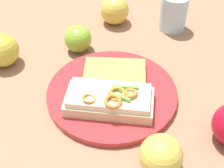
{
  "coord_description": "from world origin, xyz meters",
  "views": [
    {
      "loc": [
        -0.21,
        -0.46,
        0.51
      ],
      "look_at": [
        0.0,
        0.0,
        0.04
      ],
      "focal_mm": 51.54,
      "sensor_mm": 36.0,
      "label": 1
    }
  ],
  "objects_px": {
    "apple_3": "(115,10)",
    "drinking_glass": "(174,13)",
    "sandwich": "(110,100)",
    "apple_2": "(159,156)",
    "apple_1": "(2,50)",
    "bread_slice_side": "(115,74)",
    "apple_0": "(78,39)",
    "plate": "(112,93)"
  },
  "relations": [
    {
      "from": "apple_1",
      "to": "apple_3",
      "type": "bearing_deg",
      "value": 10.01
    },
    {
      "from": "apple_3",
      "to": "drinking_glass",
      "type": "relative_size",
      "value": 0.82
    },
    {
      "from": "drinking_glass",
      "to": "apple_2",
      "type": "bearing_deg",
      "value": -125.5
    },
    {
      "from": "sandwich",
      "to": "drinking_glass",
      "type": "xyz_separation_m",
      "value": [
        0.29,
        0.22,
        0.02
      ]
    },
    {
      "from": "plate",
      "to": "drinking_glass",
      "type": "bearing_deg",
      "value": 33.58
    },
    {
      "from": "bread_slice_side",
      "to": "drinking_glass",
      "type": "relative_size",
      "value": 1.41
    },
    {
      "from": "apple_2",
      "to": "apple_3",
      "type": "xyz_separation_m",
      "value": [
        0.14,
        0.48,
        0.0
      ]
    },
    {
      "from": "apple_0",
      "to": "drinking_glass",
      "type": "height_order",
      "value": "drinking_glass"
    },
    {
      "from": "sandwich",
      "to": "apple_2",
      "type": "xyz_separation_m",
      "value": [
        0.02,
        -0.16,
        0.0
      ]
    },
    {
      "from": "sandwich",
      "to": "apple_1",
      "type": "height_order",
      "value": "apple_1"
    },
    {
      "from": "apple_0",
      "to": "drinking_glass",
      "type": "distance_m",
      "value": 0.28
    },
    {
      "from": "bread_slice_side",
      "to": "apple_0",
      "type": "xyz_separation_m",
      "value": [
        -0.03,
        0.15,
        0.01
      ]
    },
    {
      "from": "apple_2",
      "to": "drinking_glass",
      "type": "height_order",
      "value": "drinking_glass"
    },
    {
      "from": "apple_3",
      "to": "apple_1",
      "type": "bearing_deg",
      "value": -169.99
    },
    {
      "from": "apple_3",
      "to": "drinking_glass",
      "type": "distance_m",
      "value": 0.17
    },
    {
      "from": "sandwich",
      "to": "apple_0",
      "type": "distance_m",
      "value": 0.23
    },
    {
      "from": "sandwich",
      "to": "drinking_glass",
      "type": "relative_size",
      "value": 2.03
    },
    {
      "from": "plate",
      "to": "apple_2",
      "type": "distance_m",
      "value": 0.21
    },
    {
      "from": "plate",
      "to": "apple_0",
      "type": "height_order",
      "value": "apple_0"
    },
    {
      "from": "bread_slice_side",
      "to": "drinking_glass",
      "type": "bearing_deg",
      "value": -122.51
    },
    {
      "from": "sandwich",
      "to": "drinking_glass",
      "type": "bearing_deg",
      "value": -111.29
    },
    {
      "from": "apple_1",
      "to": "apple_2",
      "type": "distance_m",
      "value": 0.46
    },
    {
      "from": "apple_0",
      "to": "apple_1",
      "type": "bearing_deg",
      "value": 172.65
    },
    {
      "from": "bread_slice_side",
      "to": "apple_1",
      "type": "bearing_deg",
      "value": -10.84
    },
    {
      "from": "apple_2",
      "to": "drinking_glass",
      "type": "relative_size",
      "value": 0.78
    },
    {
      "from": "bread_slice_side",
      "to": "apple_1",
      "type": "distance_m",
      "value": 0.28
    },
    {
      "from": "sandwich",
      "to": "apple_0",
      "type": "bearing_deg",
      "value": -61.82
    },
    {
      "from": "plate",
      "to": "drinking_glass",
      "type": "distance_m",
      "value": 0.33
    },
    {
      "from": "sandwich",
      "to": "apple_3",
      "type": "distance_m",
      "value": 0.35
    },
    {
      "from": "plate",
      "to": "drinking_glass",
      "type": "relative_size",
      "value": 2.91
    },
    {
      "from": "sandwich",
      "to": "apple_1",
      "type": "distance_m",
      "value": 0.31
    },
    {
      "from": "apple_0",
      "to": "drinking_glass",
      "type": "xyz_separation_m",
      "value": [
        0.28,
        -0.01,
        0.01
      ]
    },
    {
      "from": "apple_2",
      "to": "apple_1",
      "type": "bearing_deg",
      "value": 114.44
    },
    {
      "from": "apple_0",
      "to": "apple_1",
      "type": "distance_m",
      "value": 0.19
    },
    {
      "from": "drinking_glass",
      "to": "apple_3",
      "type": "bearing_deg",
      "value": 145.46
    },
    {
      "from": "apple_0",
      "to": "apple_3",
      "type": "xyz_separation_m",
      "value": [
        0.14,
        0.08,
        0.01
      ]
    },
    {
      "from": "apple_3",
      "to": "drinking_glass",
      "type": "height_order",
      "value": "drinking_glass"
    },
    {
      "from": "sandwich",
      "to": "bread_slice_side",
      "type": "xyz_separation_m",
      "value": [
        0.05,
        0.08,
        -0.01
      ]
    },
    {
      "from": "apple_2",
      "to": "sandwich",
      "type": "bearing_deg",
      "value": 96.82
    },
    {
      "from": "apple_0",
      "to": "drinking_glass",
      "type": "bearing_deg",
      "value": -2.46
    },
    {
      "from": "plate",
      "to": "sandwich",
      "type": "bearing_deg",
      "value": -120.67
    },
    {
      "from": "apple_1",
      "to": "sandwich",
      "type": "bearing_deg",
      "value": -56.17
    }
  ]
}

